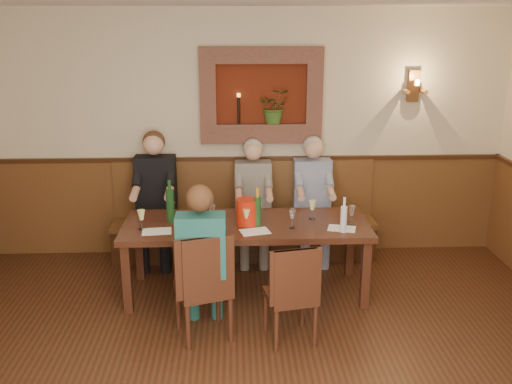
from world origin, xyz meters
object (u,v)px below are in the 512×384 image
bench (244,229)px  spittoon_bucket (248,212)px  chair_near_left (204,306)px  wine_bottle_green_b (170,205)px  person_bench_right (312,210)px  wine_bottle_green_a (257,211)px  person_bench_left (156,209)px  dining_table (246,230)px  chair_near_right (291,312)px  person_chair_front (203,274)px  water_bottle (344,218)px  person_bench_mid (253,212)px

bench → spittoon_bucket: 1.12m
chair_near_left → wine_bottle_green_b: (-0.36, 0.89, 0.64)m
person_bench_right → wine_bottle_green_a: bearing=-125.7°
spittoon_bucket → person_bench_left: bearing=139.0°
dining_table → spittoon_bucket: spittoon_bucket is taller
dining_table → wine_bottle_green_b: wine_bottle_green_b is taller
chair_near_right → person_chair_front: (-0.75, 0.12, 0.31)m
person_bench_right → water_bottle: (0.13, -1.12, 0.30)m
person_bench_right → spittoon_bucket: bearing=-130.8°
dining_table → bench: size_ratio=0.80×
spittoon_bucket → water_bottle: size_ratio=0.74×
dining_table → person_bench_left: size_ratio=1.61×
dining_table → bench: bench is taller
wine_bottle_green_a → chair_near_right: bearing=-72.9°
person_bench_mid → wine_bottle_green_b: person_bench_mid is taller
person_bench_mid → person_bench_right: person_bench_right is taller
chair_near_right → water_bottle: (0.55, 0.62, 0.62)m
dining_table → chair_near_right: chair_near_right is taller
dining_table → chair_near_right: (0.36, -0.90, -0.41)m
dining_table → wine_bottle_green_a: size_ratio=6.29×
person_bench_right → spittoon_bucket: size_ratio=5.65×
person_bench_left → wine_bottle_green_b: 0.86m
person_chair_front → spittoon_bucket: 0.90m
person_chair_front → wine_bottle_green_b: (-0.35, 0.85, 0.35)m
wine_bottle_green_a → dining_table: bearing=141.4°
wine_bottle_green_b → person_bench_mid: bearing=42.2°
dining_table → person_bench_mid: size_ratio=1.72×
chair_near_right → water_bottle: 1.04m
wine_bottle_green_a → wine_bottle_green_b: bearing=169.3°
dining_table → wine_bottle_green_a: 0.27m
person_bench_mid → spittoon_bucket: bearing=-95.6°
person_bench_left → wine_bottle_green_a: size_ratio=3.92×
chair_near_right → chair_near_left: bearing=161.9°
dining_table → wine_bottle_green_a: wine_bottle_green_a is taller
person_bench_right → person_chair_front: bearing=-125.8°
water_bottle → dining_table: bearing=162.7°
person_bench_right → wine_bottle_green_b: 1.73m
wine_bottle_green_a → wine_bottle_green_b: 0.86m
person_bench_right → water_bottle: 1.17m
person_chair_front → water_bottle: bearing=20.9°
wine_bottle_green_a → water_bottle: (0.80, -0.20, -0.02)m
spittoon_bucket → wine_bottle_green_a: size_ratio=0.66×
water_bottle → person_bench_right: bearing=96.8°
dining_table → chair_near_left: bearing=-115.2°
wine_bottle_green_a → water_bottle: size_ratio=1.13×
wine_bottle_green_b → wine_bottle_green_a: bearing=-10.7°
chair_near_right → person_bench_right: size_ratio=0.63×
chair_near_left → bench: bearing=59.7°
person_chair_front → chair_near_left: bearing=-81.2°
chair_near_left → person_bench_right: person_bench_right is taller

